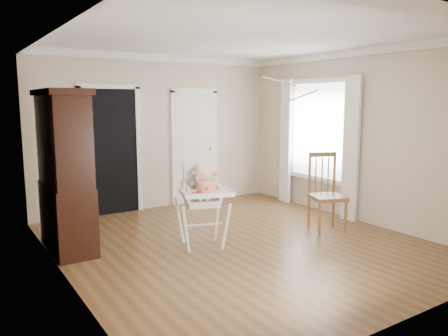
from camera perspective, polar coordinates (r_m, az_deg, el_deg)
floor at (r=5.98m, az=2.07°, el=-9.79°), size 5.00×5.00×0.00m
ceiling at (r=5.73m, az=2.22°, el=16.78°), size 5.00×5.00×0.00m
wall_back at (r=7.86m, az=-8.42°, el=4.63°), size 4.50×0.00×4.50m
wall_left at (r=4.78m, az=-20.54°, el=1.61°), size 0.00×5.00×5.00m
wall_right at (r=7.22m, az=16.95°, el=3.99°), size 0.00×5.00×5.00m
crown_molding at (r=5.72m, az=2.22°, el=16.19°), size 4.50×5.00×0.12m
doorway at (r=7.54m, az=-14.55°, el=2.44°), size 1.06×0.05×2.22m
closet_door at (r=8.19m, az=-3.83°, el=2.57°), size 0.96×0.09×2.13m
window_right at (r=7.71m, az=12.04°, el=3.98°), size 0.13×1.84×2.30m
high_chair at (r=5.69m, az=-2.87°, el=-3.52°), size 0.84×0.94×1.12m
baby at (r=5.69m, az=-2.92°, el=-2.02°), size 0.30×0.29×0.46m
cake at (r=5.38m, az=-2.27°, el=-2.57°), size 0.28×0.28×0.13m
sippy_cup at (r=5.49m, az=-5.30°, el=-2.32°), size 0.07×0.07×0.17m
china_cabinet at (r=5.86m, az=-20.03°, el=-0.38°), size 0.54×1.21×2.04m
dining_chair at (r=6.62m, az=13.22°, el=-3.40°), size 0.60×0.60×1.14m
streamer at (r=6.20m, az=7.27°, el=11.17°), size 0.30×0.42×0.15m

